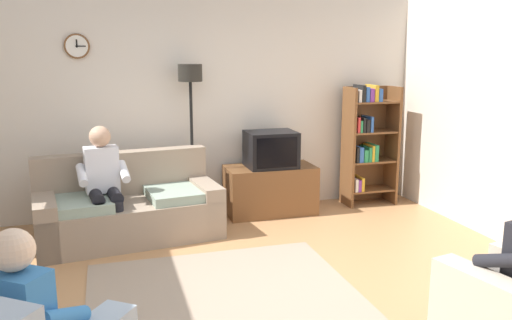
% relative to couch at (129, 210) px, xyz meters
% --- Properties ---
extents(ground_plane, '(12.00, 12.00, 0.00)m').
position_rel_couch_xyz_m(ground_plane, '(0.96, -1.83, -0.31)').
color(ground_plane, '#B27F51').
extents(back_wall_assembly, '(6.20, 0.17, 2.70)m').
position_rel_couch_xyz_m(back_wall_assembly, '(0.96, 0.83, 1.04)').
color(back_wall_assembly, silver).
rests_on(back_wall_assembly, ground_plane).
extents(couch, '(2.00, 1.12, 0.90)m').
position_rel_couch_xyz_m(couch, '(0.00, 0.00, 0.00)').
color(couch, gray).
rests_on(couch, ground_plane).
extents(tv_stand, '(1.10, 0.56, 0.60)m').
position_rel_couch_xyz_m(tv_stand, '(1.74, 0.42, -0.01)').
color(tv_stand, brown).
rests_on(tv_stand, ground_plane).
extents(tv, '(0.60, 0.49, 0.44)m').
position_rel_couch_xyz_m(tv, '(1.74, 0.40, 0.51)').
color(tv, black).
rests_on(tv, tv_stand).
extents(bookshelf, '(0.68, 0.36, 1.58)m').
position_rel_couch_xyz_m(bookshelf, '(3.09, 0.49, 0.53)').
color(bookshelf, brown).
rests_on(bookshelf, ground_plane).
extents(floor_lamp, '(0.28, 0.28, 1.85)m').
position_rel_couch_xyz_m(floor_lamp, '(0.79, 0.52, 1.14)').
color(floor_lamp, black).
rests_on(floor_lamp, ground_plane).
extents(area_rug, '(2.20, 1.70, 0.01)m').
position_rel_couch_xyz_m(area_rug, '(0.68, -1.54, -0.31)').
color(area_rug, gray).
rests_on(area_rug, ground_plane).
extents(person_on_couch, '(0.55, 0.57, 1.24)m').
position_rel_couch_xyz_m(person_on_couch, '(-0.24, -0.11, 0.39)').
color(person_on_couch, silver).
rests_on(person_on_couch, ground_plane).
extents(person_in_left_armchair, '(0.62, 0.64, 1.12)m').
position_rel_couch_xyz_m(person_in_left_armchair, '(-0.61, -2.78, 0.29)').
color(person_in_left_armchair, '#3372B2').
rests_on(person_in_left_armchair, ground_plane).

